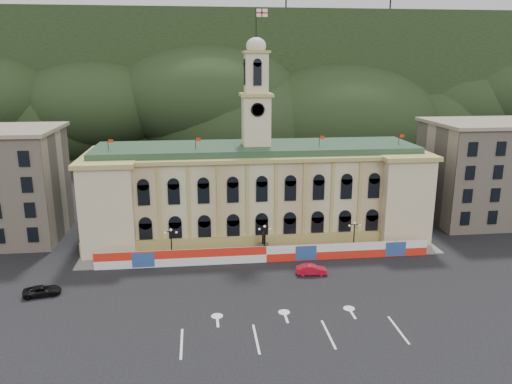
{
  "coord_description": "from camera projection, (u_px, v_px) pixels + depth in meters",
  "views": [
    {
      "loc": [
        -9.65,
        -53.74,
        29.02
      ],
      "look_at": [
        -1.2,
        18.0,
        10.09
      ],
      "focal_mm": 35.0,
      "sensor_mm": 36.0,
      "label": 1
    }
  ],
  "objects": [
    {
      "name": "hoarding_fence",
      "position": [
        267.0,
        254.0,
        74.25
      ],
      "size": [
        50.0,
        0.44,
        2.5
      ],
      "color": "red",
      "rests_on": "ground"
    },
    {
      "name": "side_building_right",
      "position": [
        485.0,
        171.0,
        92.3
      ],
      "size": [
        21.0,
        17.0,
        18.6
      ],
      "color": "tan",
      "rests_on": "ground"
    },
    {
      "name": "lamp_right",
      "position": [
        354.0,
        234.0,
        77.22
      ],
      "size": [
        1.96,
        0.44,
        5.15
      ],
      "color": "black",
      "rests_on": "ground"
    },
    {
      "name": "ground",
      "position": [
        283.0,
        310.0,
        60.08
      ],
      "size": [
        260.0,
        260.0,
        0.0
      ],
      "primitive_type": "plane",
      "color": "black",
      "rests_on": "ground"
    },
    {
      "name": "black_suv",
      "position": [
        42.0,
        291.0,
        63.74
      ],
      "size": [
        3.94,
        5.45,
        1.28
      ],
      "primitive_type": "imported",
      "rotation": [
        0.0,
        0.0,
        1.77
      ],
      "color": "black",
      "rests_on": "ground"
    },
    {
      "name": "city_hall",
      "position": [
        256.0,
        190.0,
        84.64
      ],
      "size": [
        56.2,
        17.6,
        37.1
      ],
      "color": "beige",
      "rests_on": "ground"
    },
    {
      "name": "lamp_left",
      "position": [
        171.0,
        242.0,
        74.05
      ],
      "size": [
        1.96,
        0.44,
        5.15
      ],
      "color": "black",
      "rests_on": "ground"
    },
    {
      "name": "lamp_center",
      "position": [
        265.0,
        238.0,
        75.63
      ],
      "size": [
        1.96,
        0.44,
        5.15
      ],
      "color": "black",
      "rests_on": "ground"
    },
    {
      "name": "hill_ridge",
      "position": [
        224.0,
        90.0,
        172.34
      ],
      "size": [
        230.0,
        80.0,
        64.0
      ],
      "color": "black",
      "rests_on": "ground"
    },
    {
      "name": "pavement",
      "position": [
        264.0,
        255.0,
        77.11
      ],
      "size": [
        56.0,
        5.5,
        0.16
      ],
      "primitive_type": "cube",
      "color": "slate",
      "rests_on": "ground"
    },
    {
      "name": "red_sedan",
      "position": [
        312.0,
        270.0,
        69.97
      ],
      "size": [
        2.13,
        4.58,
        1.44
      ],
      "primitive_type": "imported",
      "rotation": [
        0.0,
        0.0,
        1.5
      ],
      "color": "#B60D21",
      "rests_on": "ground"
    },
    {
      "name": "statue",
      "position": [
        264.0,
        247.0,
        77.07
      ],
      "size": [
        1.4,
        1.4,
        3.72
      ],
      "color": "#595651",
      "rests_on": "ground"
    },
    {
      "name": "lane_markings",
      "position": [
        291.0,
        332.0,
        55.28
      ],
      "size": [
        26.0,
        10.0,
        0.02
      ],
      "primitive_type": null,
      "color": "white",
      "rests_on": "ground"
    }
  ]
}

